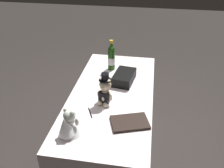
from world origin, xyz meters
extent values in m
plane|color=#2D2826|center=(0.00, 0.00, 0.00)|extent=(12.00, 12.00, 0.00)
cube|color=white|center=(0.00, 0.00, 0.35)|extent=(1.65, 0.76, 0.70)
ellipsoid|color=beige|center=(0.16, -0.03, 0.78)|extent=(0.11, 0.09, 0.14)
cube|color=black|center=(0.19, -0.04, 0.78)|extent=(0.07, 0.10, 0.11)
sphere|color=beige|center=(0.16, -0.03, 0.89)|extent=(0.10, 0.10, 0.10)
sphere|color=beige|center=(0.20, -0.04, 0.89)|extent=(0.04, 0.04, 0.04)
sphere|color=beige|center=(0.15, -0.07, 0.93)|extent=(0.04, 0.04, 0.04)
sphere|color=beige|center=(0.17, 0.00, 0.93)|extent=(0.04, 0.04, 0.04)
ellipsoid|color=beige|center=(0.16, -0.09, 0.79)|extent=(0.03, 0.03, 0.08)
ellipsoid|color=beige|center=(0.19, 0.02, 0.79)|extent=(0.03, 0.03, 0.08)
sphere|color=beige|center=(0.21, -0.08, 0.73)|extent=(0.04, 0.04, 0.04)
sphere|color=beige|center=(0.22, -0.02, 0.73)|extent=(0.04, 0.04, 0.04)
cylinder|color=black|center=(0.16, -0.03, 0.94)|extent=(0.11, 0.11, 0.01)
cylinder|color=black|center=(0.16, -0.03, 0.97)|extent=(0.06, 0.06, 0.06)
cone|color=white|center=(0.58, -0.21, 0.77)|extent=(0.17, 0.17, 0.13)
ellipsoid|color=white|center=(0.58, -0.21, 0.82)|extent=(0.08, 0.07, 0.06)
sphere|color=silver|center=(0.58, -0.21, 0.87)|extent=(0.09, 0.09, 0.09)
sphere|color=silver|center=(0.54, -0.20, 0.86)|extent=(0.04, 0.04, 0.04)
sphere|color=silver|center=(0.59, -0.18, 0.91)|extent=(0.03, 0.03, 0.03)
sphere|color=silver|center=(0.57, -0.24, 0.91)|extent=(0.03, 0.03, 0.03)
ellipsoid|color=silver|center=(0.58, -0.16, 0.82)|extent=(0.03, 0.03, 0.07)
ellipsoid|color=silver|center=(0.54, -0.25, 0.82)|extent=(0.03, 0.03, 0.07)
cone|color=white|center=(0.62, -0.23, 0.81)|extent=(0.18, 0.17, 0.16)
cylinder|color=#184310|center=(-0.47, -0.08, 0.81)|extent=(0.08, 0.08, 0.22)
sphere|color=#184310|center=(-0.47, -0.08, 0.94)|extent=(0.07, 0.07, 0.07)
cylinder|color=#184310|center=(-0.47, -0.08, 0.99)|extent=(0.03, 0.03, 0.09)
cylinder|color=gold|center=(-0.47, -0.08, 1.02)|extent=(0.04, 0.04, 0.03)
cylinder|color=silver|center=(-0.47, -0.08, 0.80)|extent=(0.08, 0.08, 0.08)
cylinder|color=black|center=(0.33, -0.13, 0.71)|extent=(0.13, 0.07, 0.01)
cone|color=silver|center=(0.39, -0.10, 0.71)|extent=(0.02, 0.01, 0.01)
cube|color=black|center=(-0.23, 0.09, 0.75)|extent=(0.32, 0.23, 0.10)
cube|color=#B7B7BF|center=(-0.22, 0.00, 0.75)|extent=(0.04, 0.01, 0.02)
cube|color=black|center=(0.40, 0.21, 0.72)|extent=(0.27, 0.34, 0.02)
camera|label=1|loc=(1.87, 0.31, 1.97)|focal=38.94mm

